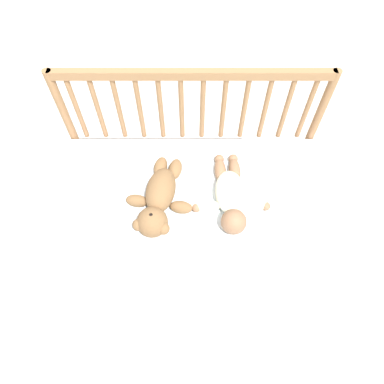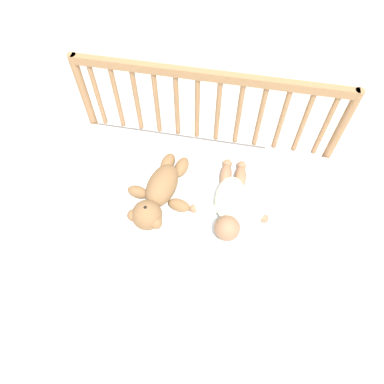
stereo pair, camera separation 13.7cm
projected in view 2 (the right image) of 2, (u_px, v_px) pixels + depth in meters
name	position (u px, v px, depth m)	size (l,w,h in m)	color
ground_plane	(192.00, 250.00, 1.84)	(12.00, 12.00, 0.00)	silver
crib_mattress	(192.00, 228.00, 1.63)	(1.15, 0.67, 0.51)	silver
crib_rail	(207.00, 120.00, 1.51)	(1.15, 0.04, 0.88)	#997047
blanket	(199.00, 198.00, 1.42)	(0.79, 0.53, 0.01)	white
teddy_bear	(158.00, 194.00, 1.37)	(0.28, 0.40, 0.12)	olive
baby	(230.00, 202.00, 1.37)	(0.33, 0.40, 0.10)	#EAEACC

